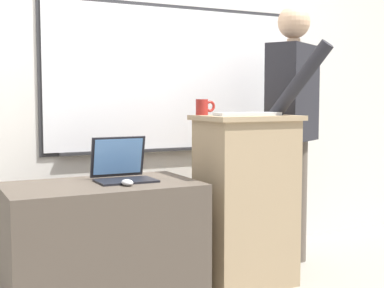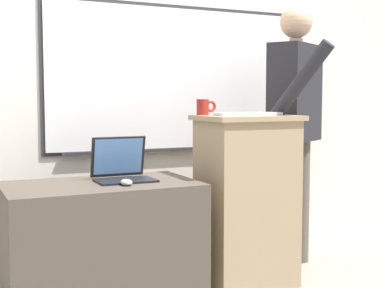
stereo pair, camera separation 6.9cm
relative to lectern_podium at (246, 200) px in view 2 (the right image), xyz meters
name	(u,v)px [view 2 (the right image)]	position (x,y,z in m)	size (l,w,h in m)	color
back_wall	(143,70)	(-0.39, 0.78, 0.83)	(6.40, 0.17, 2.73)	silver
lectern_podium	(246,200)	(0.00, 0.00, 0.00)	(0.59, 0.45, 1.06)	tan
side_desk	(102,244)	(-0.91, 0.05, -0.19)	(1.05, 0.62, 0.69)	#4C4238
person_presenter	(295,115)	(0.48, 0.17, 0.51)	(0.62, 0.74, 1.79)	brown
laptop	(121,167)	(-0.77, 0.12, 0.24)	(0.33, 0.28, 0.25)	black
wireless_keyboard	(248,114)	(-0.03, -0.06, 0.54)	(0.42, 0.11, 0.02)	silver
computer_mouse_by_laptop	(126,182)	(-0.81, -0.09, 0.18)	(0.06, 0.10, 0.03)	#BCBCC1
coffee_mug	(204,107)	(-0.22, 0.16, 0.58)	(0.13, 0.08, 0.10)	maroon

